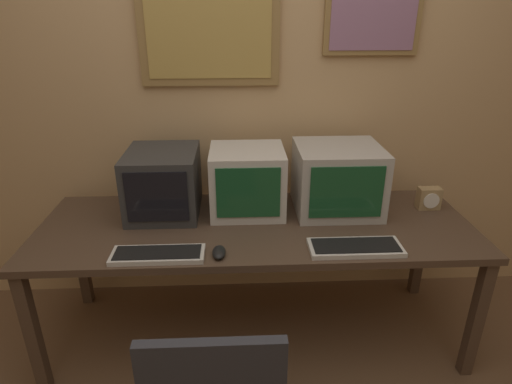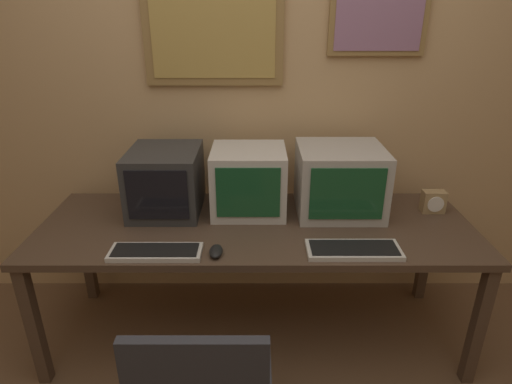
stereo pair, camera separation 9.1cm
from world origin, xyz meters
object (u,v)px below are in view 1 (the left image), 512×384
monitor_left (163,182)px  monitor_center (247,181)px  keyboard_main (158,254)px  keyboard_side (355,247)px  mouse_near_keyboard (219,252)px  monitor_right (337,178)px  desk_clock (429,198)px

monitor_left → monitor_center: monitor_center is taller
keyboard_main → keyboard_side: (0.89, 0.02, 0.00)m
keyboard_side → monitor_left: bearing=154.1°
keyboard_main → mouse_near_keyboard: (0.27, -0.00, 0.00)m
monitor_left → monitor_right: monitor_right is taller
mouse_near_keyboard → desk_clock: desk_clock is taller
monitor_left → keyboard_side: bearing=-25.9°
keyboard_side → mouse_near_keyboard: 0.62m
monitor_left → mouse_near_keyboard: monitor_left is taller
keyboard_side → desk_clock: 0.66m
monitor_left → monitor_center: (0.44, -0.00, 0.00)m
mouse_near_keyboard → desk_clock: bearing=21.2°
monitor_right → mouse_near_keyboard: bearing=-143.5°
monitor_left → keyboard_side: monitor_left is taller
monitor_right → keyboard_main: monitor_right is taller
monitor_center → keyboard_main: 0.64m
monitor_left → monitor_right: bearing=-0.5°
desk_clock → mouse_near_keyboard: bearing=-158.8°
keyboard_side → desk_clock: (0.51, 0.42, 0.05)m
monitor_left → monitor_right: size_ratio=0.96×
keyboard_main → keyboard_side: size_ratio=0.97×
keyboard_main → keyboard_side: 0.89m
mouse_near_keyboard → monitor_left: bearing=122.9°
monitor_left → desk_clock: monitor_left is taller
monitor_right → desk_clock: bearing=-2.6°
monitor_center → keyboard_main: monitor_center is taller
monitor_left → keyboard_main: monitor_left is taller
monitor_right → desk_clock: size_ratio=3.69×
mouse_near_keyboard → monitor_right: bearing=36.5°
keyboard_main → keyboard_side: bearing=1.2°
monitor_center → monitor_right: bearing=-0.4°
mouse_near_keyboard → monitor_center: bearing=73.2°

